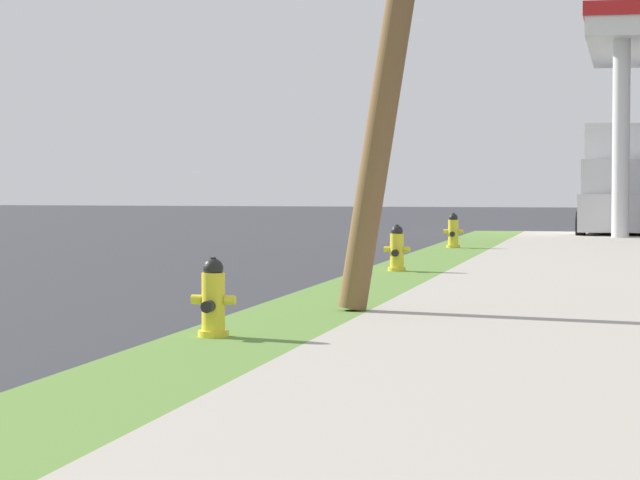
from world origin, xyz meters
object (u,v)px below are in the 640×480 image
Objects in this scene: fire_hydrant_third at (397,251)px; truck_silver_on_apron at (623,183)px; fire_hydrant_second at (213,302)px; fire_hydrant_fourth at (453,233)px.

fire_hydrant_third is 0.11× the size of truck_silver_on_apron.
fire_hydrant_second and fire_hydrant_fourth have the same top height.
fire_hydrant_second is at bearing -91.03° from fire_hydrant_third.
fire_hydrant_fourth is (0.13, 17.53, 0.00)m from fire_hydrant_second.
truck_silver_on_apron is (3.54, 10.22, 1.04)m from fire_hydrant_fourth.
fire_hydrant_second is at bearing -97.54° from truck_silver_on_apron.
fire_hydrant_third is 1.00× the size of fire_hydrant_fourth.
truck_silver_on_apron is (3.67, 27.75, 1.04)m from fire_hydrant_second.
fire_hydrant_fourth is at bearing 89.57° from fire_hydrant_second.
fire_hydrant_third and fire_hydrant_fourth have the same top height.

